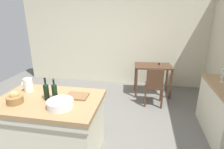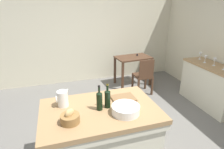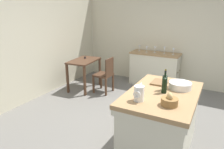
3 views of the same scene
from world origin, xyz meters
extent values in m
plane|color=#66635E|center=(0.00, 0.00, 0.00)|extent=(6.76, 6.76, 0.00)
cube|color=beige|center=(0.00, 2.60, 1.30)|extent=(5.32, 0.12, 2.60)
cube|color=#99754C|center=(-0.36, -0.55, 0.88)|extent=(1.43, 0.94, 0.06)
cube|color=beige|center=(-0.36, -0.55, 0.81)|extent=(1.41, 0.92, 0.08)
cube|color=beige|center=(-0.36, -0.55, 0.42)|extent=(1.35, 0.86, 0.85)
cube|color=beige|center=(2.26, 0.36, 0.43)|extent=(0.49, 1.27, 0.86)
cube|color=#472D1E|center=(1.13, 1.89, 0.76)|extent=(0.95, 0.64, 0.04)
cube|color=#472D1E|center=(0.74, 1.61, 0.37)|extent=(0.05, 0.05, 0.74)
cube|color=#472D1E|center=(1.56, 1.68, 0.37)|extent=(0.05, 0.05, 0.74)
cube|color=#472D1E|center=(0.69, 2.09, 0.37)|extent=(0.05, 0.05, 0.74)
cube|color=#472D1E|center=(1.52, 2.17, 0.37)|extent=(0.05, 0.05, 0.74)
cylinder|color=black|center=(1.27, 1.95, 0.80)|extent=(0.04, 0.04, 0.05)
cube|color=#472D1E|center=(1.15, 1.33, 0.46)|extent=(0.41, 0.41, 0.04)
cube|color=#472D1E|center=(1.15, 1.15, 0.69)|extent=(0.36, 0.04, 0.42)
cube|color=#472D1E|center=(1.33, 1.51, 0.22)|extent=(0.04, 0.04, 0.43)
cube|color=#472D1E|center=(0.97, 1.51, 0.22)|extent=(0.04, 0.04, 0.43)
cube|color=#472D1E|center=(1.33, 1.15, 0.22)|extent=(0.04, 0.04, 0.43)
cube|color=#472D1E|center=(0.97, 1.15, 0.22)|extent=(0.04, 0.04, 0.43)
cylinder|color=white|center=(-0.79, -0.35, 1.01)|extent=(0.13, 0.13, 0.20)
cone|color=white|center=(-0.73, -0.35, 1.12)|extent=(0.07, 0.04, 0.06)
torus|color=white|center=(-0.86, -0.35, 1.02)|extent=(0.02, 0.10, 0.10)
cylinder|color=white|center=(-0.10, -0.73, 0.96)|extent=(0.33, 0.33, 0.10)
cylinder|color=olive|center=(-0.74, -0.72, 0.96)|extent=(0.21, 0.21, 0.10)
ellipsoid|color=tan|center=(-0.74, -0.72, 1.02)|extent=(0.13, 0.12, 0.10)
cube|color=brown|center=(-0.01, -0.40, 0.92)|extent=(0.31, 0.24, 0.02)
cylinder|color=black|center=(-0.26, -0.54, 1.01)|extent=(0.07, 0.07, 0.21)
cone|color=black|center=(-0.26, -0.54, 1.13)|extent=(0.07, 0.07, 0.02)
cylinder|color=black|center=(-0.26, -0.54, 1.18)|extent=(0.03, 0.03, 0.07)
cylinder|color=#B29933|center=(-0.26, -0.54, 1.21)|extent=(0.03, 0.03, 0.01)
cylinder|color=black|center=(-0.37, -0.56, 1.01)|extent=(0.07, 0.07, 0.21)
cone|color=black|center=(-0.37, -0.56, 1.13)|extent=(0.07, 0.07, 0.03)
cylinder|color=black|center=(-0.37, -0.56, 1.18)|extent=(0.03, 0.03, 0.08)
cylinder|color=black|center=(-0.37, -0.56, 1.22)|extent=(0.03, 0.03, 0.01)
cylinder|color=white|center=(2.22, 0.59, 0.91)|extent=(0.06, 0.06, 0.00)
cylinder|color=white|center=(2.22, 0.59, 0.94)|extent=(0.01, 0.01, 0.06)
cone|color=white|center=(2.22, 0.59, 1.02)|extent=(0.07, 0.07, 0.09)
cylinder|color=white|center=(2.30, 0.83, 0.91)|extent=(0.06, 0.06, 0.00)
cylinder|color=white|center=(2.30, 0.83, 0.95)|extent=(0.01, 0.01, 0.06)
cone|color=white|center=(2.30, 0.83, 1.02)|extent=(0.07, 0.07, 0.09)
camera|label=1|loc=(0.90, -2.61, 2.05)|focal=29.36mm
camera|label=2|loc=(-0.81, -2.47, 2.12)|focal=29.91mm
camera|label=3|loc=(-3.10, -1.19, 2.04)|focal=33.29mm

